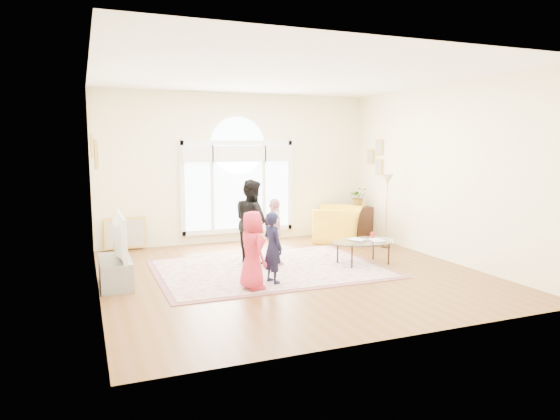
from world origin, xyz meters
name	(u,v)px	position (x,y,z in m)	size (l,w,h in m)	color
ground	(291,273)	(0.00, 0.00, 0.00)	(6.00, 6.00, 0.00)	brown
room_shell	(240,170)	(0.01, 2.83, 1.57)	(6.00, 6.00, 6.00)	#F2E6B9
area_rug	(269,268)	(-0.24, 0.39, 0.01)	(3.60, 2.60, 0.02)	beige
rug_border	(269,269)	(-0.24, 0.39, 0.01)	(3.80, 2.80, 0.01)	brown
tv_console	(115,272)	(-2.75, 0.30, 0.21)	(0.45, 1.00, 0.42)	gray
television	(114,237)	(-2.74, 0.30, 0.75)	(0.17, 1.14, 0.66)	black
coffee_table	(363,242)	(1.43, 0.11, 0.40)	(1.29, 0.88, 0.54)	silver
armchair	(339,224)	(2.07, 2.20, 0.38)	(1.16, 1.01, 0.75)	yellow
side_cabinet	(360,221)	(2.78, 2.48, 0.35)	(0.40, 0.50, 0.70)	black
floor_lamp	(387,186)	(2.65, 1.22, 1.28)	(0.31, 0.31, 1.51)	black
plant_pedestal	(358,222)	(2.70, 2.44, 0.35)	(0.20, 0.20, 0.70)	white
potted_plant	(358,197)	(2.70, 2.44, 0.92)	(0.40, 0.35, 0.44)	#33722D
leaning_picture	(126,250)	(-2.40, 2.90, 0.00)	(0.80, 0.05, 0.62)	tan
child_red	(252,250)	(-0.89, -0.66, 0.59)	(0.56, 0.37, 1.15)	#C6263F
child_navy	(273,248)	(-0.50, -0.47, 0.56)	(0.40, 0.26, 1.09)	#141731
child_black	(252,221)	(-0.38, 0.89, 0.77)	(0.73, 0.56, 1.49)	black
child_pink	(275,232)	(-0.06, 0.59, 0.60)	(0.68, 0.29, 1.17)	#F7AEB5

